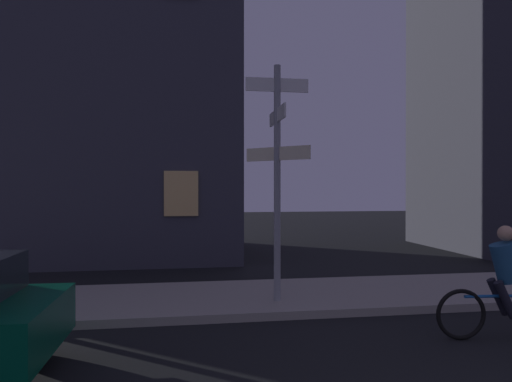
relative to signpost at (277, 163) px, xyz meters
The scene contains 3 objects.
sidewalk_kerb 2.65m from the signpost, 41.25° to the left, with size 40.00×2.70×0.14m, color gray.
signpost is the anchor object (origin of this frame).
cyclist 3.99m from the signpost, 37.98° to the right, with size 1.82×0.36×1.61m.
Camera 1 is at (-2.36, -1.68, 2.14)m, focal length 32.87 mm.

